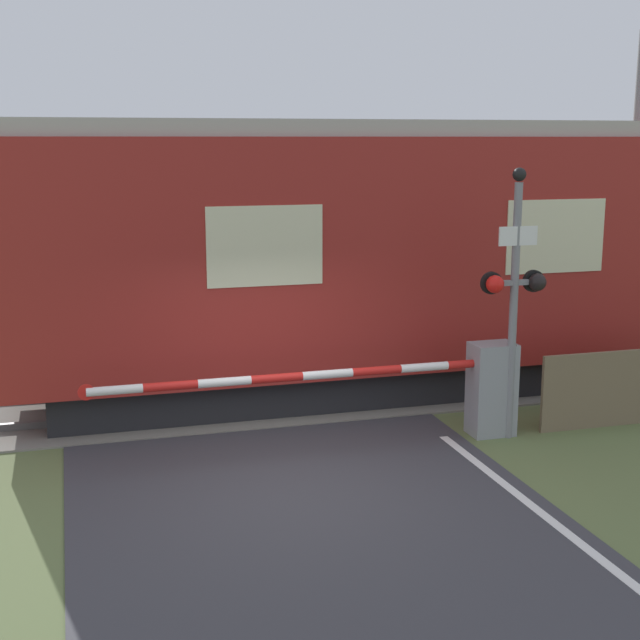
% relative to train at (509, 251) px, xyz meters
% --- Properties ---
extents(ground_plane, '(80.00, 80.00, 0.00)m').
position_rel_train_xyz_m(ground_plane, '(-4.66, -3.62, -2.20)').
color(ground_plane, '#5B6B3D').
extents(track_bed, '(36.00, 3.20, 0.13)m').
position_rel_train_xyz_m(track_bed, '(-4.66, 0.00, -2.18)').
color(track_bed, slate).
rests_on(track_bed, ground_plane).
extents(train, '(16.32, 2.92, 4.31)m').
position_rel_train_xyz_m(train, '(0.00, 0.00, 0.00)').
color(train, black).
rests_on(train, ground_plane).
extents(crossing_barrier, '(5.82, 0.44, 1.30)m').
position_rel_train_xyz_m(crossing_barrier, '(-2.01, -2.63, -1.49)').
color(crossing_barrier, gray).
rests_on(crossing_barrier, ground_plane).
extents(signal_post, '(0.92, 0.26, 3.68)m').
position_rel_train_xyz_m(signal_post, '(-1.40, -2.83, -0.12)').
color(signal_post, gray).
rests_on(signal_post, ground_plane).
extents(catenary_pole, '(0.20, 1.90, 6.09)m').
position_rel_train_xyz_m(catenary_pole, '(3.77, 1.99, 0.99)').
color(catenary_pole, slate).
rests_on(catenary_pole, ground_plane).
extents(roadside_fence, '(2.97, 0.06, 1.10)m').
position_rel_train_xyz_m(roadside_fence, '(0.61, -2.78, -1.65)').
color(roadside_fence, '#726047').
rests_on(roadside_fence, ground_plane).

